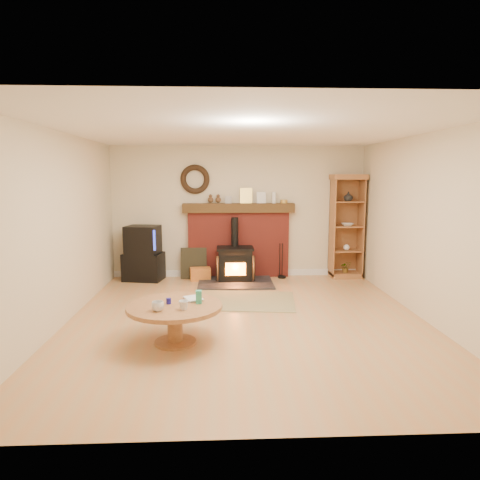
{
  "coord_description": "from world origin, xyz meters",
  "views": [
    {
      "loc": [
        -0.36,
        -5.77,
        2.0
      ],
      "look_at": [
        -0.05,
        1.0,
        0.99
      ],
      "focal_mm": 32.0,
      "sensor_mm": 36.0,
      "label": 1
    }
  ],
  "objects_px": {
    "curio_cabinet": "(346,226)",
    "wood_stove": "(235,265)",
    "coffee_table": "(175,312)",
    "tv_unit": "(143,254)"
  },
  "relations": [
    {
      "from": "wood_stove",
      "to": "coffee_table",
      "type": "distance_m",
      "value": 3.18
    },
    {
      "from": "wood_stove",
      "to": "tv_unit",
      "type": "bearing_deg",
      "value": 173.56
    },
    {
      "from": "curio_cabinet",
      "to": "wood_stove",
      "type": "bearing_deg",
      "value": -172.59
    },
    {
      "from": "tv_unit",
      "to": "coffee_table",
      "type": "distance_m",
      "value": 3.41
    },
    {
      "from": "tv_unit",
      "to": "curio_cabinet",
      "type": "bearing_deg",
      "value": 1.26
    },
    {
      "from": "coffee_table",
      "to": "curio_cabinet",
      "type": "bearing_deg",
      "value": 47.76
    },
    {
      "from": "tv_unit",
      "to": "coffee_table",
      "type": "height_order",
      "value": "tv_unit"
    },
    {
      "from": "wood_stove",
      "to": "curio_cabinet",
      "type": "distance_m",
      "value": 2.34
    },
    {
      "from": "wood_stove",
      "to": "curio_cabinet",
      "type": "relative_size",
      "value": 0.68
    },
    {
      "from": "tv_unit",
      "to": "curio_cabinet",
      "type": "height_order",
      "value": "curio_cabinet"
    }
  ]
}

